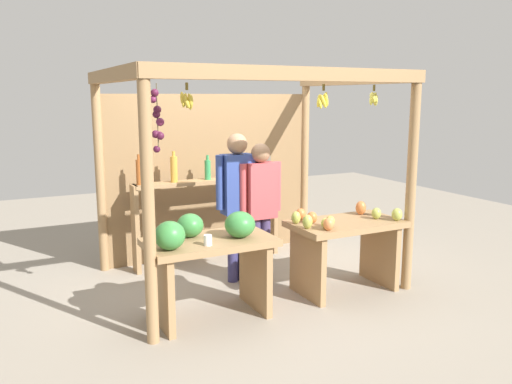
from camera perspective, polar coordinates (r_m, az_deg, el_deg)
ground_plane at (r=5.77m, az=-0.91°, el=-9.43°), size 12.00×12.00×0.00m
market_stall at (r=5.85m, az=-2.82°, el=4.08°), size 2.80×2.11×2.21m
fruit_counter_left at (r=4.62m, az=-5.30°, el=-6.48°), size 1.14×0.65×0.97m
fruit_counter_right at (r=5.35m, az=9.64°, el=-5.09°), size 1.13×0.64×0.87m
bottle_shelf_unit at (r=6.17m, az=-5.34°, el=-0.66°), size 1.79×0.22×1.35m
vendor_man at (r=5.46m, az=-2.05°, el=-0.25°), size 0.48×0.21×1.59m
vendor_woman at (r=5.49m, az=0.50°, el=-0.94°), size 0.48×0.20×1.48m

